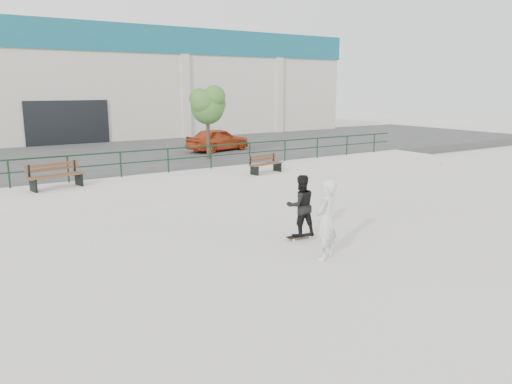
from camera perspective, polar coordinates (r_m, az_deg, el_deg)
ground at (r=11.69m, az=6.88°, el=-8.19°), size 120.00×120.00×0.00m
ledge at (r=19.60m, az=-11.12°, el=0.66°), size 30.00×3.00×0.50m
parking_strip at (r=27.58m, az=-17.77°, el=3.53°), size 60.00×14.00×0.50m
railing at (r=20.64m, az=-12.58°, el=3.96°), size 28.00×0.06×1.03m
commercial_building at (r=41.00m, az=-23.50°, el=11.76°), size 44.20×16.33×8.00m
bench_left at (r=18.85m, az=-21.94°, el=1.72°), size 2.02×0.96×0.90m
bench_right at (r=20.66m, az=1.06°, el=3.21°), size 1.69×0.79×0.75m
tree at (r=24.71m, az=-5.52°, el=9.98°), size 2.02×1.79×3.59m
red_car at (r=27.99m, az=-4.38°, el=6.01°), size 3.97×2.26×1.27m
skateboard at (r=13.49m, az=5.06°, el=-5.06°), size 0.79×0.25×0.09m
standing_skater at (r=13.26m, az=5.13°, el=-1.55°), size 0.93×0.80×1.65m
seated_skater at (r=11.78m, az=8.02°, el=-3.17°), size 0.83×0.72×1.92m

